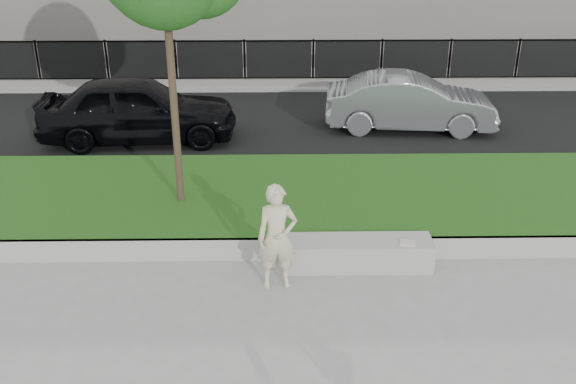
{
  "coord_description": "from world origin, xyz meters",
  "views": [
    {
      "loc": [
        0.46,
        -8.46,
        5.56
      ],
      "look_at": [
        0.62,
        1.2,
        1.19
      ],
      "focal_mm": 40.0,
      "sensor_mm": 36.0,
      "label": 1
    }
  ],
  "objects_px": {
    "stone_bench": "(359,253)",
    "book": "(408,243)",
    "car_dark": "(138,109)",
    "man": "(277,237)",
    "car_silver": "(410,103)"
  },
  "relations": [
    {
      "from": "car_dark",
      "to": "car_silver",
      "type": "bearing_deg",
      "value": -87.55
    },
    {
      "from": "book",
      "to": "car_silver",
      "type": "distance_m",
      "value": 7.28
    },
    {
      "from": "book",
      "to": "man",
      "type": "bearing_deg",
      "value": -159.72
    },
    {
      "from": "car_dark",
      "to": "car_silver",
      "type": "relative_size",
      "value": 1.1
    },
    {
      "from": "car_dark",
      "to": "man",
      "type": "bearing_deg",
      "value": -156.96
    },
    {
      "from": "car_dark",
      "to": "stone_bench",
      "type": "bearing_deg",
      "value": -146.25
    },
    {
      "from": "book",
      "to": "car_silver",
      "type": "bearing_deg",
      "value": 88.52
    },
    {
      "from": "man",
      "to": "stone_bench",
      "type": "bearing_deg",
      "value": 16.66
    },
    {
      "from": "book",
      "to": "car_dark",
      "type": "bearing_deg",
      "value": 140.78
    },
    {
      "from": "man",
      "to": "car_dark",
      "type": "distance_m",
      "value": 7.59
    },
    {
      "from": "stone_bench",
      "to": "car_dark",
      "type": "height_order",
      "value": "car_dark"
    },
    {
      "from": "stone_bench",
      "to": "man",
      "type": "xyz_separation_m",
      "value": [
        -1.36,
        -0.55,
        0.61
      ]
    },
    {
      "from": "stone_bench",
      "to": "book",
      "type": "distance_m",
      "value": 0.82
    },
    {
      "from": "stone_bench",
      "to": "book",
      "type": "bearing_deg",
      "value": -10.45
    },
    {
      "from": "stone_bench",
      "to": "car_silver",
      "type": "distance_m",
      "value": 7.34
    }
  ]
}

